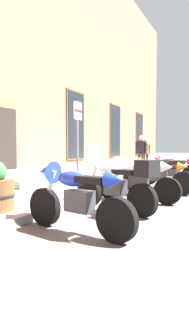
# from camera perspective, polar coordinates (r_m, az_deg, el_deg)

# --- Properties ---
(ground_plane) EXTENTS (140.00, 140.00, 0.00)m
(ground_plane) POSITION_cam_1_polar(r_m,az_deg,el_deg) (8.03, 3.63, -5.10)
(ground_plane) COLOR #565451
(sidewalk) EXTENTS (32.25, 2.33, 0.15)m
(sidewalk) POSITION_cam_1_polar(r_m,az_deg,el_deg) (8.54, -3.57, -4.04)
(sidewalk) COLOR gray
(sidewalk) RESTS_ON ground_plane
(motorcycle_blue_sport) EXTENTS (0.69, 2.02, 1.06)m
(motorcycle_blue_sport) POSITION_cam_1_polar(r_m,az_deg,el_deg) (4.31, -4.30, -5.25)
(motorcycle_blue_sport) COLOR black
(motorcycle_blue_sport) RESTS_ON ground_plane
(motorcycle_silver_touring) EXTENTS (0.94, 1.96, 1.35)m
(motorcycle_silver_touring) POSITION_cam_1_polar(r_m,az_deg,el_deg) (5.64, 4.65, -3.23)
(motorcycle_silver_touring) COLOR black
(motorcycle_silver_touring) RESTS_ON ground_plane
(motorcycle_white_sport) EXTENTS (0.62, 2.13, 1.07)m
(motorcycle_white_sport) POSITION_cam_1_polar(r_m,az_deg,el_deg) (6.88, 7.75, -1.79)
(motorcycle_white_sport) COLOR black
(motorcycle_white_sport) RESTS_ON ground_plane
(motorcycle_orange_sport) EXTENTS (0.66, 2.16, 0.99)m
(motorcycle_orange_sport) POSITION_cam_1_polar(r_m,az_deg,el_deg) (8.30, 11.79, -1.10)
(motorcycle_orange_sport) COLOR black
(motorcycle_orange_sport) RESTS_ON ground_plane
(motorcycle_black_naked) EXTENTS (0.67, 2.08, 0.97)m
(motorcycle_black_naked) POSITION_cam_1_polar(r_m,az_deg,el_deg) (9.80, 14.41, -0.73)
(motorcycle_black_naked) COLOR black
(motorcycle_black_naked) RESTS_ON ground_plane
(motorcycle_red_sport) EXTENTS (0.62, 2.16, 1.00)m
(motorcycle_red_sport) POSITION_cam_1_polar(r_m,az_deg,el_deg) (11.31, 14.69, 0.19)
(motorcycle_red_sport) COLOR black
(motorcycle_red_sport) RESTS_ON ground_plane
(pedestrian_dark_jacket) EXTENTS (0.24, 0.59, 1.72)m
(pedestrian_dark_jacket) POSITION_cam_1_polar(r_m,az_deg,el_deg) (14.07, 9.21, 3.34)
(pedestrian_dark_jacket) COLOR #38332D
(pedestrian_dark_jacket) RESTS_ON sidewalk
(pedestrian_tan_coat) EXTENTS (0.26, 0.58, 1.60)m
(pedestrian_tan_coat) POSITION_cam_1_polar(r_m,az_deg,el_deg) (14.89, 10.14, 3.07)
(pedestrian_tan_coat) COLOR #2D3351
(pedestrian_tan_coat) RESTS_ON sidewalk
(parking_sign) EXTENTS (0.36, 0.07, 2.32)m
(parking_sign) POSITION_cam_1_polar(r_m,az_deg,el_deg) (7.53, -3.39, 6.97)
(parking_sign) COLOR #4C4C51
(parking_sign) RESTS_ON sidewalk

